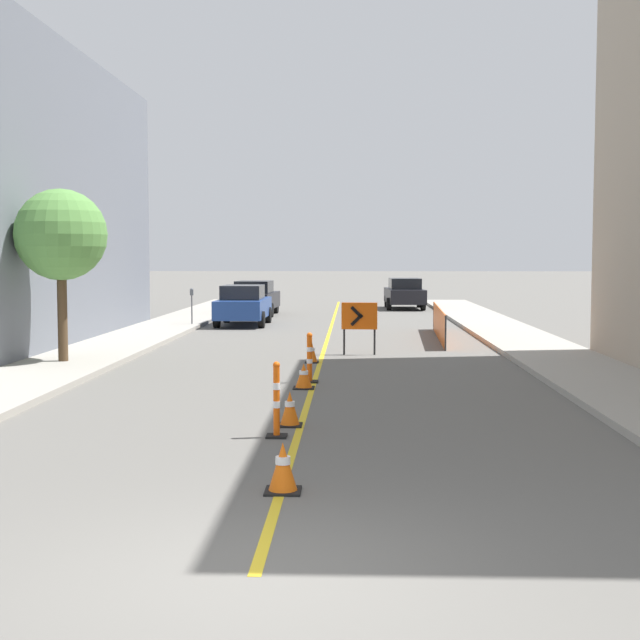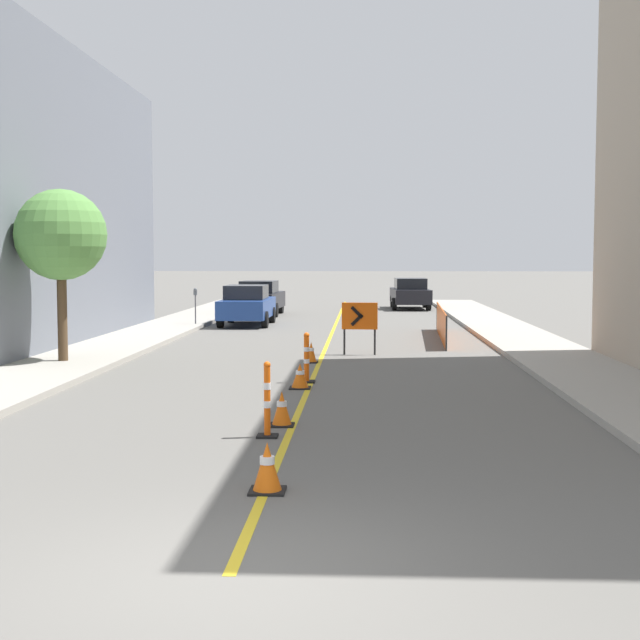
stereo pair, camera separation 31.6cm
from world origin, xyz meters
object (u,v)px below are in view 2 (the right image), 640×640
object	(u,v)px
delineator_post_front	(267,405)
parking_meter_far_curb	(195,299)
parked_car_curb_far	(410,293)
traffic_cone_nearest	(267,467)
delineator_post_rear	(307,361)
traffic_cone_third	(300,376)
arrow_barricade_primary	(360,318)
traffic_cone_fourth	(311,352)
parked_car_curb_mid	(259,298)
parked_car_curb_near	(247,305)
street_tree_left_near	(61,236)
traffic_cone_second	(282,409)

from	to	relation	value
delineator_post_front	parking_meter_far_curb	distance (m)	21.08
parked_car_curb_far	parking_meter_far_curb	world-z (taller)	parked_car_curb_far
traffic_cone_nearest	delineator_post_front	distance (m)	3.15
delineator_post_front	delineator_post_rear	distance (m)	5.86
delineator_post_rear	parked_car_curb_far	distance (m)	27.04
traffic_cone_third	delineator_post_front	xyz separation A→B (m)	(-0.14, -4.95, 0.24)
traffic_cone_nearest	arrow_barricade_primary	distance (m)	14.49
delineator_post_front	parked_car_curb_far	xyz separation A→B (m)	(3.81, 32.65, 0.30)
delineator_post_rear	parked_car_curb_far	size ratio (longest dim) A/B	0.25
delineator_post_rear	traffic_cone_fourth	bearing A→B (deg)	91.82
delineator_post_front	arrow_barricade_primary	size ratio (longest dim) A/B	0.80
parked_car_curb_mid	parked_car_curb_far	xyz separation A→B (m)	(7.19, 5.11, 0.00)
traffic_cone_fourth	parked_car_curb_far	bearing A→B (deg)	80.93
delineator_post_front	parked_car_curb_far	world-z (taller)	parked_car_curb_far
delineator_post_front	parked_car_curb_mid	distance (m)	27.74
parked_car_curb_near	street_tree_left_near	distance (m)	13.69
traffic_cone_nearest	arrow_barricade_primary	world-z (taller)	arrow_barricade_primary
delineator_post_front	street_tree_left_near	distance (m)	10.69
traffic_cone_second	traffic_cone_fourth	world-z (taller)	traffic_cone_second
traffic_cone_third	traffic_cone_fourth	distance (m)	4.45
parking_meter_far_curb	traffic_cone_fourth	bearing A→B (deg)	-65.21
delineator_post_rear	street_tree_left_near	bearing A→B (deg)	157.81
delineator_post_rear	parking_meter_far_curb	xyz separation A→B (m)	(-5.22, 14.61, 0.64)
parked_car_curb_far	delineator_post_front	bearing A→B (deg)	-99.13
traffic_cone_third	parked_car_curb_far	bearing A→B (deg)	82.45
parking_meter_far_curb	street_tree_left_near	distance (m)	12.30
parked_car_curb_far	street_tree_left_near	size ratio (longest dim) A/B	1.03
traffic_cone_nearest	traffic_cone_fourth	world-z (taller)	traffic_cone_nearest
parking_meter_far_curb	arrow_barricade_primary	bearing A→B (deg)	-55.30
parking_meter_far_curb	traffic_cone_third	bearing A→B (deg)	-71.65
delineator_post_front	parked_car_curb_far	size ratio (longest dim) A/B	0.26
delineator_post_front	traffic_cone_third	bearing A→B (deg)	88.41
traffic_cone_fourth	parked_car_curb_near	bearing A→B (deg)	105.05
arrow_barricade_primary	parked_car_curb_mid	bearing A→B (deg)	108.90
traffic_cone_third	arrow_barricade_primary	size ratio (longest dim) A/B	0.36
parked_car_curb_near	parked_car_curb_mid	distance (m)	5.97
traffic_cone_fourth	parked_car_curb_far	size ratio (longest dim) A/B	0.12
parked_car_curb_near	parking_meter_far_curb	bearing A→B (deg)	-148.51
traffic_cone_third	delineator_post_front	distance (m)	4.96
traffic_cone_nearest	traffic_cone_third	size ratio (longest dim) A/B	1.12
delineator_post_front	traffic_cone_fourth	bearing A→B (deg)	89.39
delineator_post_front	arrow_barricade_primary	xyz separation A→B (m)	(1.33, 11.31, 0.52)
traffic_cone_third	parked_car_curb_near	bearing A→B (deg)	101.26
arrow_barricade_primary	parking_meter_far_curb	xyz separation A→B (m)	(-6.34, 9.15, 0.09)
street_tree_left_near	delineator_post_front	bearing A→B (deg)	-54.33
parked_car_curb_mid	delineator_post_rear	bearing A→B (deg)	-77.73
arrow_barricade_primary	street_tree_left_near	xyz separation A→B (m)	(-7.36, -2.91, 2.22)
parked_car_curb_near	parked_car_curb_far	distance (m)	13.10
traffic_cone_third	parked_car_curb_mid	xyz separation A→B (m)	(-3.52, 22.58, 0.54)
traffic_cone_second	street_tree_left_near	distance (m)	10.15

